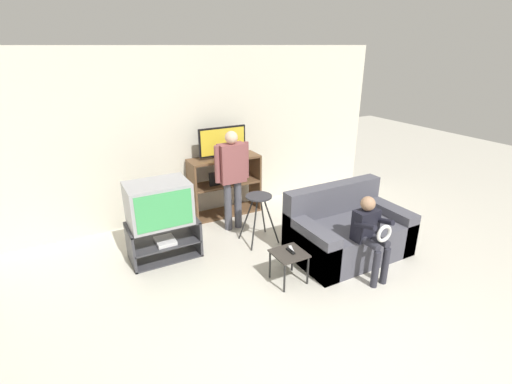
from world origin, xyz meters
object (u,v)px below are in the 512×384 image
object	(u,v)px
television_main	(159,203)
person_seated_child	(370,231)
remote_control_black	(290,251)
media_shelf	(225,185)
person_standing_adult	(232,172)
couch	(347,232)
folding_stool	(259,204)
tv_stand	(164,240)
snack_table	(289,257)
television_flat	(223,143)
remote_control_white	(291,249)

from	to	relation	value
television_main	person_seated_child	bearing A→B (deg)	-38.19
remote_control_black	person_seated_child	size ratio (longest dim) A/B	0.14
television_main	media_shelf	xyz separation A→B (m)	(1.28, 0.85, -0.27)
media_shelf	person_standing_adult	world-z (taller)	person_standing_adult
couch	person_seated_child	xyz separation A→B (m)	(-0.16, -0.54, 0.31)
television_main	folding_stool	distance (m)	1.34
tv_stand	couch	size ratio (longest dim) A/B	0.59
snack_table	person_standing_adult	xyz separation A→B (m)	(0.02, 1.55, 0.58)
snack_table	couch	xyz separation A→B (m)	(1.04, 0.19, -0.03)
television_flat	couch	xyz separation A→B (m)	(0.93, -1.90, -0.90)
tv_stand	person_standing_adult	size ratio (longest dim) A/B	0.59
remote_control_black	person_seated_child	distance (m)	0.95
television_main	remote_control_white	distance (m)	1.74
tv_stand	folding_stool	xyz separation A→B (m)	(1.28, -0.22, 0.32)
folding_stool	remote_control_black	bearing A→B (deg)	-97.70
couch	person_standing_adult	world-z (taller)	person_standing_adult
television_flat	television_main	bearing A→B (deg)	-146.09
remote_control_black	couch	distance (m)	1.03
tv_stand	remote_control_white	distance (m)	1.68
couch	person_seated_child	world-z (taller)	person_seated_child
remote_control_white	television_main	bearing A→B (deg)	156.38
television_main	person_standing_adult	size ratio (longest dim) A/B	0.51
television_flat	person_seated_child	size ratio (longest dim) A/B	0.77
tv_stand	remote_control_black	size ratio (longest dim) A/B	6.13
snack_table	person_seated_child	bearing A→B (deg)	-21.89
tv_stand	television_main	size ratio (longest dim) A/B	1.16
television_main	person_standing_adult	distance (m)	1.21
remote_control_black	couch	size ratio (longest dim) A/B	0.10
television_flat	remote_control_white	world-z (taller)	television_flat
remote_control_white	couch	distance (m)	1.00
snack_table	person_seated_child	world-z (taller)	person_seated_child
person_seated_child	folding_stool	bearing A→B (deg)	117.80
television_flat	couch	bearing A→B (deg)	-64.01
television_flat	snack_table	size ratio (longest dim) A/B	2.03
remote_control_black	remote_control_white	bearing A→B (deg)	44.32
tv_stand	television_main	xyz separation A→B (m)	(-0.02, 0.00, 0.52)
folding_stool	person_standing_adult	size ratio (longest dim) A/B	0.47
remote_control_black	person_seated_child	world-z (taller)	person_seated_child
snack_table	person_standing_adult	bearing A→B (deg)	89.33
television_flat	person_seated_child	xyz separation A→B (m)	(0.76, -2.44, -0.59)
tv_stand	person_standing_adult	xyz separation A→B (m)	(1.14, 0.31, 0.66)
tv_stand	person_seated_child	bearing A→B (deg)	-38.43
television_main	person_standing_adult	xyz separation A→B (m)	(1.16, 0.31, 0.13)
person_seated_child	remote_control_black	bearing A→B (deg)	156.89
television_main	person_seated_child	distance (m)	2.58
remote_control_white	person_standing_adult	distance (m)	1.59
television_main	television_flat	xyz separation A→B (m)	(1.26, 0.85, 0.43)
television_flat	remote_control_white	distance (m)	2.20
remote_control_black	remote_control_white	distance (m)	0.04
television_main	folding_stool	xyz separation A→B (m)	(1.30, -0.23, -0.20)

